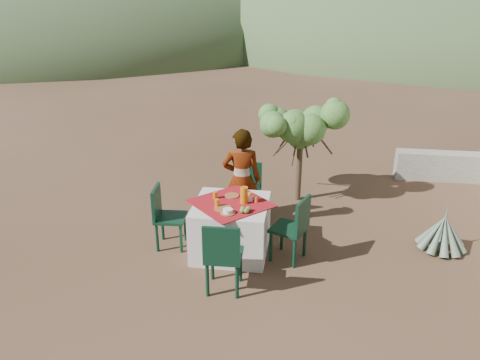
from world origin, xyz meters
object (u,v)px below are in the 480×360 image
(chair_right, at_px, (294,226))
(shrub_tree, at_px, (304,130))
(juice_pitcher, at_px, (244,195))
(chair_left, at_px, (165,214))
(table, at_px, (231,227))
(chair_far, at_px, (246,189))
(chair_near, at_px, (223,255))
(person, at_px, (242,180))
(agave, at_px, (443,233))

(chair_right, xyz_separation_m, shrub_tree, (0.04, 2.08, 0.74))
(chair_right, height_order, juice_pitcher, juice_pitcher)
(chair_left, bearing_deg, table, -95.16)
(chair_far, height_order, shrub_tree, shrub_tree)
(chair_near, xyz_separation_m, shrub_tree, (0.86, 2.97, 0.73))
(chair_near, height_order, chair_left, chair_near)
(table, xyz_separation_m, chair_far, (0.07, 1.01, 0.16))
(person, bearing_deg, chair_near, 83.72)
(table, bearing_deg, juice_pitcher, 7.51)
(table, height_order, chair_left, chair_left)
(chair_left, xyz_separation_m, shrub_tree, (1.89, 1.97, 0.76))
(chair_far, relative_size, person, 0.60)
(chair_right, bearing_deg, chair_near, -21.43)
(chair_left, xyz_separation_m, agave, (3.95, 0.50, -0.26))
(chair_right, xyz_separation_m, person, (-0.84, 0.84, 0.28))
(shrub_tree, bearing_deg, chair_left, -133.88)
(person, relative_size, juice_pitcher, 6.86)
(chair_far, xyz_separation_m, juice_pitcher, (0.11, -0.99, 0.34))
(table, xyz_separation_m, agave, (2.99, 0.51, -0.13))
(chair_left, height_order, agave, chair_left)
(chair_right, height_order, shrub_tree, shrub_tree)
(person, height_order, shrub_tree, person)
(chair_far, bearing_deg, agave, -2.97)
(table, bearing_deg, chair_far, 85.91)
(shrub_tree, relative_size, juice_pitcher, 6.82)
(agave, bearing_deg, chair_far, 170.24)
(person, distance_m, shrub_tree, 1.60)
(table, relative_size, shrub_tree, 0.81)
(chair_far, height_order, agave, chair_far)
(chair_far, distance_m, shrub_tree, 1.48)
(shrub_tree, distance_m, agave, 2.73)
(chair_left, bearing_deg, chair_far, -50.37)
(chair_far, height_order, chair_near, chair_near)
(table, bearing_deg, chair_left, 179.27)
(chair_far, xyz_separation_m, shrub_tree, (0.86, 0.96, 0.73))
(person, relative_size, agave, 2.16)
(chair_left, relative_size, juice_pitcher, 3.91)
(chair_near, xyz_separation_m, chair_right, (0.82, 0.88, -0.01))
(table, bearing_deg, person, 86.55)
(chair_near, distance_m, chair_left, 1.44)
(agave, distance_m, juice_pitcher, 2.92)
(person, bearing_deg, table, 79.46)
(chair_far, bearing_deg, juice_pitcher, -77.00)
(chair_far, relative_size, agave, 1.29)
(chair_far, distance_m, chair_left, 1.44)
(chair_near, distance_m, juice_pitcher, 1.07)
(chair_far, xyz_separation_m, person, (-0.03, -0.28, 0.27))
(chair_left, bearing_deg, shrub_tree, -48.31)
(chair_far, xyz_separation_m, chair_right, (0.81, -1.12, -0.01))
(chair_left, relative_size, shrub_tree, 0.57)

